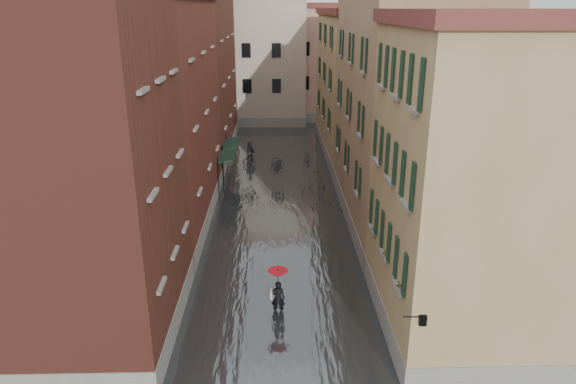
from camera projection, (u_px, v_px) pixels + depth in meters
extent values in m
plane|color=#565759|center=(280.00, 301.00, 22.32)|extent=(120.00, 120.00, 0.00)
cube|color=#404547|center=(278.00, 196.00, 34.52)|extent=(10.00, 60.00, 0.20)
cube|color=brown|center=(81.00, 174.00, 18.08)|extent=(6.00, 8.00, 13.00)
cube|color=#5F2B1E|center=(152.00, 118.00, 28.51)|extent=(6.00, 14.00, 12.50)
cube|color=brown|center=(192.00, 72.00, 42.36)|extent=(6.00, 16.00, 14.00)
cube|color=#96804D|center=(472.00, 191.00, 18.65)|extent=(6.00, 8.00, 11.50)
cube|color=#96845B|center=(402.00, 112.00, 28.74)|extent=(6.00, 14.00, 13.00)
cube|color=#96804D|center=(360.00, 87.00, 43.10)|extent=(6.00, 16.00, 11.50)
cube|color=#B4A98F|center=(249.00, 61.00, 55.79)|extent=(12.00, 9.00, 13.00)
cube|color=tan|center=(329.00, 64.00, 58.04)|extent=(10.00, 9.00, 12.00)
cube|color=black|center=(227.00, 156.00, 34.86)|extent=(1.09, 2.94, 0.31)
cylinder|color=black|center=(218.00, 178.00, 33.85)|extent=(0.06, 0.06, 2.80)
cylinder|color=black|center=(222.00, 165.00, 36.61)|extent=(0.06, 0.06, 2.80)
cube|color=black|center=(231.00, 143.00, 38.06)|extent=(1.09, 3.16, 0.31)
cylinder|color=black|center=(223.00, 164.00, 36.95)|extent=(0.06, 0.06, 2.80)
cylinder|color=black|center=(227.00, 152.00, 39.92)|extent=(0.06, 0.06, 2.80)
cylinder|color=black|center=(413.00, 317.00, 15.72)|extent=(0.60, 0.05, 0.05)
cube|color=black|center=(422.00, 319.00, 15.76)|extent=(0.22, 0.22, 0.35)
cube|color=beige|center=(422.00, 319.00, 15.76)|extent=(0.14, 0.14, 0.24)
cube|color=brown|center=(404.00, 290.00, 17.12)|extent=(0.22, 0.85, 0.18)
imported|color=#265926|center=(405.00, 279.00, 16.98)|extent=(0.59, 0.51, 0.66)
cube|color=brown|center=(389.00, 257.00, 19.35)|extent=(0.22, 0.85, 0.18)
imported|color=#265926|center=(390.00, 247.00, 19.21)|extent=(0.59, 0.51, 0.66)
cube|color=brown|center=(378.00, 232.00, 21.50)|extent=(0.22, 0.85, 0.18)
imported|color=#265926|center=(378.00, 223.00, 21.35)|extent=(0.59, 0.51, 0.66)
imported|color=black|center=(278.00, 298.00, 21.07)|extent=(0.60, 0.43, 1.55)
cube|color=beige|center=(271.00, 294.00, 21.06)|extent=(0.08, 0.30, 0.38)
cylinder|color=black|center=(278.00, 286.00, 20.88)|extent=(0.02, 0.02, 1.00)
cone|color=#B40C15|center=(278.00, 274.00, 20.69)|extent=(0.86, 0.86, 0.28)
imported|color=black|center=(250.00, 153.00, 41.65)|extent=(1.06, 0.93, 1.83)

